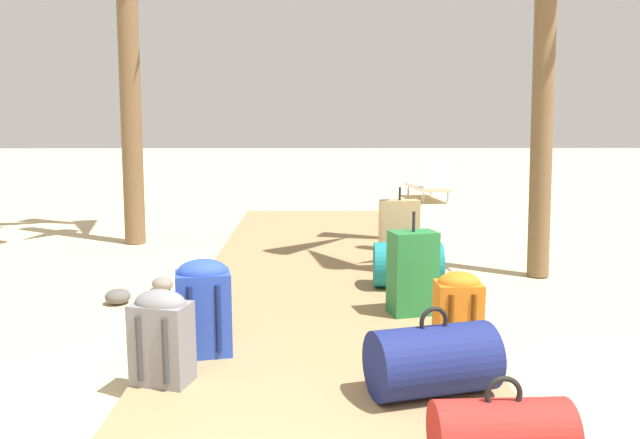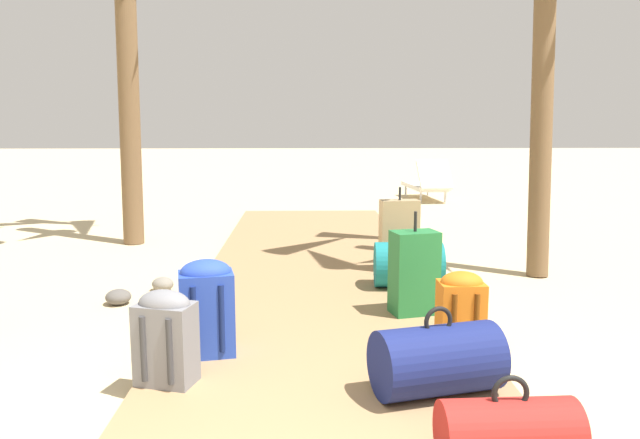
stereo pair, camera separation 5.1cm
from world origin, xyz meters
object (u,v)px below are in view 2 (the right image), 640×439
at_px(duffel_bag_navy, 437,360).
at_px(backpack_orange, 461,308).
at_px(backpack_blue, 207,305).
at_px(suitcase_tan, 399,235).
at_px(lounge_chair, 427,183).
at_px(duffel_bag_teal, 408,265).
at_px(suitcase_green, 414,273).
at_px(backpack_grey, 165,335).
at_px(duffel_bag_red, 508,432).

distance_m(duffel_bag_navy, backpack_orange, 0.73).
xyz_separation_m(backpack_blue, suitcase_tan, (1.54, 2.18, 0.03)).
bearing_deg(lounge_chair, duffel_bag_teal, -102.57).
xyz_separation_m(duffel_bag_teal, suitcase_tan, (0.01, 0.62, 0.15)).
bearing_deg(backpack_blue, suitcase_green, 29.05).
distance_m(duffel_bag_teal, backpack_orange, 1.51).
bearing_deg(backpack_orange, suitcase_green, 102.76).
bearing_deg(backpack_grey, duffel_bag_teal, 49.64).
xyz_separation_m(duffel_bag_navy, duffel_bag_teal, (0.21, 2.17, 0.01)).
bearing_deg(backpack_orange, duffel_bag_teal, 93.19).
relative_size(backpack_blue, suitcase_tan, 0.74).
relative_size(backpack_grey, lounge_chair, 0.34).
height_order(duffel_bag_red, backpack_orange, backpack_orange).
bearing_deg(duffel_bag_navy, backpack_orange, 66.04).
bearing_deg(duffel_bag_red, lounge_chair, 80.84).
relative_size(backpack_orange, backpack_blue, 0.84).
xyz_separation_m(backpack_grey, suitcase_tan, (1.71, 2.62, 0.07)).
bearing_deg(suitcase_tan, duffel_bag_red, -91.01).
height_order(duffel_bag_red, lounge_chair, lounge_chair).
distance_m(backpack_grey, lounge_chair, 9.22).
bearing_deg(backpack_orange, backpack_blue, -178.11).
height_order(suitcase_green, lounge_chair, suitcase_green).
bearing_deg(backpack_grey, suitcase_green, 37.58).
xyz_separation_m(suitcase_green, backpack_orange, (0.17, -0.75, -0.05)).
bearing_deg(duffel_bag_red, suitcase_green, 90.88).
relative_size(suitcase_green, suitcase_tan, 0.96).
bearing_deg(backpack_grey, duffel_bag_navy, -6.60).
bearing_deg(duffel_bag_red, backpack_orange, 84.25).
relative_size(suitcase_green, backpack_blue, 1.29).
bearing_deg(suitcase_green, backpack_grey, -142.42).
bearing_deg(backpack_grey, lounge_chair, 69.81).
xyz_separation_m(duffel_bag_teal, backpack_blue, (-1.54, -1.56, 0.12)).
bearing_deg(suitcase_green, duffel_bag_red, -89.12).
height_order(backpack_grey, lounge_chair, lounge_chair).
distance_m(backpack_orange, backpack_blue, 1.62).
height_order(duffel_bag_red, duffel_bag_teal, duffel_bag_teal).
distance_m(backpack_orange, backpack_grey, 1.85).
xyz_separation_m(suitcase_green, backpack_grey, (-1.61, -1.24, -0.04)).
height_order(backpack_orange, lounge_chair, lounge_chair).
distance_m(suitcase_green, backpack_blue, 1.66).
bearing_deg(suitcase_green, duffel_bag_navy, -94.98).
relative_size(duffel_bag_red, backpack_orange, 1.16).
distance_m(duffel_bag_red, lounge_chair, 9.66).
distance_m(duffel_bag_teal, lounge_chair, 6.82).
bearing_deg(suitcase_tan, lounge_chair, 76.26).
distance_m(backpack_orange, suitcase_tan, 2.13).
relative_size(duffel_bag_red, lounge_chair, 0.38).
height_order(duffel_bag_teal, suitcase_green, suitcase_green).
bearing_deg(lounge_chair, duffel_bag_navy, -100.86).
height_order(backpack_orange, backpack_grey, backpack_grey).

